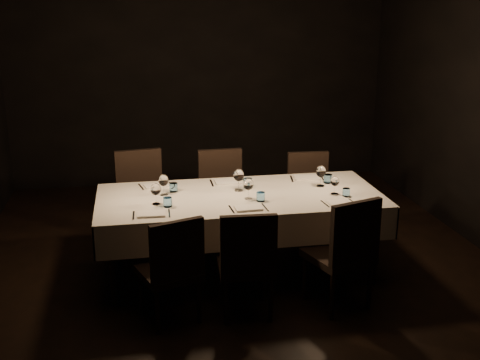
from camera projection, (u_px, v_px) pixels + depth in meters
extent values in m
cube|color=black|center=(240.00, 273.00, 5.57)|extent=(5.00, 6.00, 0.01)
cube|color=black|center=(200.00, 72.00, 7.96)|extent=(5.00, 0.01, 3.00)
cube|color=black|center=(379.00, 254.00, 2.31)|extent=(5.00, 0.01, 3.00)
cube|color=black|center=(240.00, 198.00, 5.36)|extent=(2.40, 1.00, 0.04)
cylinder|color=black|center=(114.00, 266.00, 4.88)|extent=(0.07, 0.07, 0.71)
cylinder|color=black|center=(115.00, 229.00, 5.67)|extent=(0.07, 0.07, 0.71)
cylinder|color=black|center=(374.00, 246.00, 5.26)|extent=(0.07, 0.07, 0.71)
cylinder|color=black|center=(342.00, 214.00, 6.05)|extent=(0.07, 0.07, 0.71)
cube|color=beige|center=(240.00, 195.00, 5.35)|extent=(2.52, 1.12, 0.01)
cube|color=beige|center=(230.00, 192.00, 5.91)|extent=(2.52, 0.01, 0.28)
cube|color=beige|center=(252.00, 234.00, 4.87)|extent=(2.52, 0.01, 0.28)
cube|color=beige|center=(372.00, 203.00, 5.61)|extent=(0.01, 1.12, 0.28)
cube|color=beige|center=(97.00, 220.00, 5.18)|extent=(0.01, 1.12, 0.28)
cylinder|color=black|center=(181.00, 284.00, 4.95)|extent=(0.04, 0.04, 0.37)
cylinder|color=black|center=(199.00, 301.00, 4.67)|extent=(0.04, 0.04, 0.37)
cylinder|color=black|center=(141.00, 293.00, 4.79)|extent=(0.04, 0.04, 0.37)
cylinder|color=black|center=(158.00, 312.00, 4.50)|extent=(0.04, 0.04, 0.37)
cube|color=black|center=(169.00, 273.00, 4.67)|extent=(0.54, 0.54, 0.06)
cube|color=black|center=(177.00, 250.00, 4.44)|extent=(0.42, 0.19, 0.46)
cube|color=silver|center=(151.00, 214.00, 4.85)|extent=(0.23, 0.16, 0.02)
cube|color=silver|center=(134.00, 216.00, 4.83)|extent=(0.02, 0.20, 0.01)
cube|color=silver|center=(169.00, 213.00, 4.88)|extent=(0.02, 0.20, 0.01)
cylinder|color=#ABD5F2|center=(168.00, 202.00, 5.04)|extent=(0.07, 0.07, 0.08)
cylinder|color=white|center=(156.00, 204.00, 5.11)|extent=(0.07, 0.07, 0.00)
cylinder|color=white|center=(156.00, 199.00, 5.09)|extent=(0.01, 0.01, 0.09)
ellipsoid|color=white|center=(156.00, 189.00, 5.07)|extent=(0.09, 0.09, 0.10)
cylinder|color=black|center=(263.00, 280.00, 5.02)|extent=(0.04, 0.04, 0.38)
cylinder|color=black|center=(271.00, 300.00, 4.68)|extent=(0.04, 0.04, 0.38)
cylinder|color=black|center=(222.00, 282.00, 4.97)|extent=(0.04, 0.04, 0.38)
cylinder|color=black|center=(226.00, 303.00, 4.64)|extent=(0.04, 0.04, 0.38)
cube|color=black|center=(245.00, 266.00, 4.76)|extent=(0.46, 0.46, 0.06)
cube|color=black|center=(249.00, 245.00, 4.51)|extent=(0.43, 0.08, 0.47)
cube|color=silver|center=(248.00, 208.00, 4.99)|extent=(0.23, 0.15, 0.02)
cube|color=silver|center=(232.00, 210.00, 4.97)|extent=(0.03, 0.20, 0.01)
cube|color=silver|center=(265.00, 208.00, 5.02)|extent=(0.02, 0.20, 0.01)
cylinder|color=#ABD5F2|center=(261.00, 197.00, 5.17)|extent=(0.07, 0.07, 0.08)
cylinder|color=white|center=(248.00, 198.00, 5.24)|extent=(0.07, 0.07, 0.00)
cylinder|color=white|center=(248.00, 194.00, 5.23)|extent=(0.01, 0.01, 0.09)
ellipsoid|color=white|center=(249.00, 184.00, 5.21)|extent=(0.09, 0.09, 0.10)
cylinder|color=black|center=(341.00, 268.00, 5.20)|extent=(0.04, 0.04, 0.40)
cylinder|color=black|center=(370.00, 286.00, 4.88)|extent=(0.04, 0.04, 0.40)
cylinder|color=black|center=(305.00, 278.00, 5.03)|extent=(0.04, 0.04, 0.40)
cylinder|color=black|center=(332.00, 297.00, 4.71)|extent=(0.04, 0.04, 0.40)
cube|color=black|center=(338.00, 256.00, 4.89)|extent=(0.58, 0.58, 0.06)
cube|color=black|center=(356.00, 232.00, 4.64)|extent=(0.45, 0.19, 0.50)
cube|color=silver|center=(339.00, 203.00, 5.12)|extent=(0.21, 0.14, 0.01)
cube|color=silver|center=(325.00, 204.00, 5.10)|extent=(0.03, 0.18, 0.01)
cube|color=silver|center=(353.00, 202.00, 5.15)|extent=(0.03, 0.18, 0.01)
cylinder|color=#ABD5F2|center=(346.00, 192.00, 5.31)|extent=(0.07, 0.07, 0.07)
cylinder|color=white|center=(334.00, 194.00, 5.38)|extent=(0.06, 0.06, 0.00)
cylinder|color=white|center=(334.00, 189.00, 5.37)|extent=(0.01, 0.01, 0.08)
ellipsoid|color=white|center=(335.00, 181.00, 5.35)|extent=(0.08, 0.08, 0.09)
cylinder|color=black|center=(128.00, 238.00, 5.84)|extent=(0.04, 0.04, 0.41)
cylinder|color=black|center=(123.00, 224.00, 6.19)|extent=(0.04, 0.04, 0.41)
cylinder|color=black|center=(167.00, 234.00, 5.96)|extent=(0.04, 0.04, 0.41)
cylinder|color=black|center=(160.00, 220.00, 6.31)|extent=(0.04, 0.04, 0.41)
cube|color=black|center=(143.00, 207.00, 6.01)|extent=(0.53, 0.53, 0.06)
cube|color=black|center=(139.00, 174.00, 6.11)|extent=(0.47, 0.11, 0.51)
cube|color=silver|center=(157.00, 186.00, 5.58)|extent=(0.25, 0.19, 0.02)
cube|color=silver|center=(141.00, 187.00, 5.56)|extent=(0.06, 0.20, 0.01)
cube|color=silver|center=(172.00, 185.00, 5.61)|extent=(0.05, 0.20, 0.01)
cylinder|color=#ABD5F2|center=(174.00, 187.00, 5.43)|extent=(0.07, 0.07, 0.08)
cylinder|color=white|center=(164.00, 195.00, 5.35)|extent=(0.07, 0.07, 0.00)
cylinder|color=white|center=(164.00, 190.00, 5.33)|extent=(0.01, 0.01, 0.09)
ellipsoid|color=white|center=(163.00, 180.00, 5.31)|extent=(0.09, 0.09, 0.10)
cylinder|color=black|center=(209.00, 232.00, 6.01)|extent=(0.04, 0.04, 0.40)
cylinder|color=black|center=(203.00, 219.00, 6.36)|extent=(0.04, 0.04, 0.40)
cylinder|color=black|center=(245.00, 229.00, 6.08)|extent=(0.04, 0.04, 0.40)
cylinder|color=black|center=(238.00, 217.00, 6.43)|extent=(0.04, 0.04, 0.40)
cube|color=black|center=(224.00, 203.00, 6.15)|extent=(0.47, 0.47, 0.06)
cube|color=black|center=(220.00, 172.00, 6.26)|extent=(0.46, 0.06, 0.49)
cube|color=silver|center=(228.00, 182.00, 5.70)|extent=(0.25, 0.16, 0.02)
cube|color=silver|center=(212.00, 183.00, 5.67)|extent=(0.02, 0.22, 0.01)
cube|color=silver|center=(244.00, 182.00, 5.72)|extent=(0.02, 0.22, 0.01)
cylinder|color=#ABD5F2|center=(248.00, 183.00, 5.54)|extent=(0.08, 0.08, 0.09)
cylinder|color=white|center=(239.00, 190.00, 5.46)|extent=(0.08, 0.08, 0.00)
cylinder|color=white|center=(239.00, 185.00, 5.45)|extent=(0.01, 0.01, 0.10)
ellipsoid|color=white|center=(239.00, 175.00, 5.42)|extent=(0.10, 0.10, 0.11)
cylinder|color=black|center=(297.00, 229.00, 6.13)|extent=(0.04, 0.04, 0.37)
cylinder|color=black|center=(290.00, 217.00, 6.46)|extent=(0.04, 0.04, 0.37)
cylinder|color=black|center=(331.00, 227.00, 6.17)|extent=(0.04, 0.04, 0.37)
cylinder|color=black|center=(322.00, 215.00, 6.50)|extent=(0.04, 0.04, 0.37)
cube|color=black|center=(311.00, 202.00, 6.25)|extent=(0.46, 0.46, 0.06)
cube|color=black|center=(308.00, 173.00, 6.35)|extent=(0.43, 0.08, 0.47)
cube|color=silver|center=(307.00, 178.00, 5.83)|extent=(0.26, 0.18, 0.02)
cube|color=silver|center=(292.00, 179.00, 5.80)|extent=(0.05, 0.22, 0.01)
cube|color=silver|center=(322.00, 177.00, 5.86)|extent=(0.05, 0.22, 0.01)
cylinder|color=#ABD5F2|center=(328.00, 179.00, 5.68)|extent=(0.08, 0.08, 0.08)
cylinder|color=white|center=(320.00, 186.00, 5.60)|extent=(0.07, 0.07, 0.00)
cylinder|color=white|center=(321.00, 181.00, 5.58)|extent=(0.01, 0.01, 0.09)
ellipsoid|color=white|center=(321.00, 172.00, 5.56)|extent=(0.10, 0.10, 0.11)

